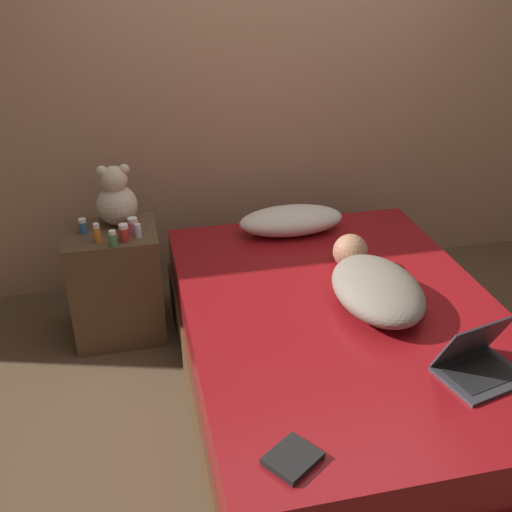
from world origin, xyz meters
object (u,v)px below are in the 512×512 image
at_px(pillow, 291,220).
at_px(person_lying, 374,284).
at_px(bottle_clear, 138,231).
at_px(bottle_green, 113,238).
at_px(book, 293,458).
at_px(laptop, 478,362).
at_px(bottle_red, 124,233).
at_px(bottle_pink, 133,226).
at_px(teddy_bear, 116,199).
at_px(bottle_orange, 97,233).
at_px(bottle_blue, 83,226).

height_order(pillow, person_lying, person_lying).
relative_size(pillow, bottle_clear, 8.12).
bearing_deg(bottle_green, pillow, 13.80).
xyz_separation_m(pillow, book, (-0.45, -1.63, -0.07)).
height_order(bottle_clear, book, bottle_clear).
distance_m(laptop, bottle_green, 1.76).
bearing_deg(bottle_red, bottle_pink, 61.36).
distance_m(teddy_bear, bottle_clear, 0.23).
height_order(laptop, teddy_bear, teddy_bear).
xyz_separation_m(bottle_green, book, (0.53, -1.38, -0.18)).
relative_size(person_lying, bottle_pink, 9.22).
bearing_deg(bottle_orange, pillow, 9.86).
height_order(pillow, teddy_bear, teddy_bear).
xyz_separation_m(bottle_orange, bottle_red, (0.13, -0.02, -0.00)).
bearing_deg(person_lying, laptop, -70.20).
bearing_deg(laptop, bottle_clear, 122.79).
distance_m(pillow, bottle_clear, 0.88).
relative_size(bottle_pink, bottle_green, 1.02).
relative_size(pillow, bottle_orange, 5.96).
bearing_deg(bottle_orange, bottle_red, -8.59).
relative_size(pillow, bottle_red, 6.55).
bearing_deg(pillow, person_lying, -76.77).
xyz_separation_m(laptop, bottle_blue, (-1.50, 1.29, 0.14)).
distance_m(pillow, person_lying, 0.80).
bearing_deg(bottle_clear, book, -74.20).
bearing_deg(laptop, book, -175.13).
height_order(person_lying, bottle_blue, bottle_blue).
bearing_deg(bottle_red, bottle_clear, 21.27).
bearing_deg(bottle_red, pillow, 12.39).
xyz_separation_m(person_lying, teddy_bear, (-1.13, 0.78, 0.21)).
height_order(teddy_bear, bottle_red, teddy_bear).
relative_size(person_lying, bottle_green, 9.39).
distance_m(laptop, teddy_bear, 1.92).
bearing_deg(bottle_pink, pillow, 7.53).
relative_size(teddy_bear, bottle_clear, 4.43).
xyz_separation_m(person_lying, bottle_clear, (-1.04, 0.60, 0.10)).
height_order(person_lying, bottle_pink, bottle_pink).
xyz_separation_m(laptop, bottle_pink, (-1.25, 1.24, 0.14)).
xyz_separation_m(bottle_pink, bottle_green, (-0.10, -0.12, -0.00)).
relative_size(bottle_red, bottle_blue, 1.17).
relative_size(bottle_orange, book, 0.47).
xyz_separation_m(laptop, bottle_clear, (-1.23, 1.18, 0.13)).
distance_m(bottle_pink, bottle_green, 0.16).
height_order(teddy_bear, bottle_orange, teddy_bear).
relative_size(pillow, bottle_blue, 7.65).
relative_size(pillow, book, 2.79).
height_order(teddy_bear, book, teddy_bear).
xyz_separation_m(pillow, bottle_clear, (-0.86, -0.18, 0.11)).
height_order(bottle_orange, bottle_green, bottle_orange).
height_order(person_lying, bottle_clear, bottle_clear).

